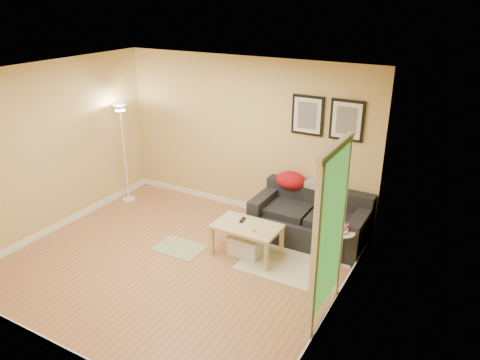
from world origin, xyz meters
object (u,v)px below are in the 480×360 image
at_px(sofa, 310,217).
at_px(coffee_table, 247,240).
at_px(storage_bin, 246,245).
at_px(side_table, 341,248).
at_px(book_stack, 342,228).
at_px(floor_lamp, 125,157).

bearing_deg(sofa, coffee_table, -125.72).
height_order(storage_bin, side_table, side_table).
xyz_separation_m(book_stack, floor_lamp, (-4.00, 0.20, 0.26)).
distance_m(sofa, book_stack, 0.81).
distance_m(sofa, floor_lamp, 3.42).
height_order(sofa, floor_lamp, floor_lamp).
distance_m(side_table, floor_lamp, 4.06).
height_order(sofa, coffee_table, sofa).
height_order(sofa, book_stack, sofa).
xyz_separation_m(coffee_table, storage_bin, (-0.02, 0.01, -0.09)).
relative_size(book_stack, floor_lamp, 0.13).
relative_size(sofa, floor_lamp, 0.97).
bearing_deg(coffee_table, floor_lamp, -178.24).
height_order(coffee_table, storage_bin, coffee_table).
relative_size(coffee_table, storage_bin, 2.00).
xyz_separation_m(storage_bin, floor_lamp, (-2.74, 0.58, 0.69)).
height_order(coffee_table, side_table, side_table).
relative_size(storage_bin, side_table, 0.87).
xyz_separation_m(storage_bin, side_table, (1.28, 0.37, 0.12)).
bearing_deg(book_stack, sofa, 152.52).
bearing_deg(coffee_table, sofa, 68.01).
bearing_deg(book_stack, side_table, -17.21).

